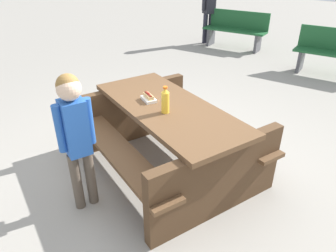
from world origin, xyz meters
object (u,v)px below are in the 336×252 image
object	(u,v)px
soda_bottle	(165,101)
bystander_adult	(209,0)
picnic_table	(168,133)
hotdog_tray	(149,98)
park_bench_mid	(236,29)
child_in_coat	(75,128)

from	to	relation	value
soda_bottle	bystander_adult	size ratio (longest dim) A/B	0.16
picnic_table	bystander_adult	world-z (taller)	bystander_adult
bystander_adult	hotdog_tray	bearing A→B (deg)	117.91
picnic_table	hotdog_tray	bearing A→B (deg)	8.62
picnic_table	bystander_adult	distance (m)	5.52
hotdog_tray	park_bench_mid	world-z (taller)	park_bench_mid
park_bench_mid	bystander_adult	world-z (taller)	bystander_adult
picnic_table	child_in_coat	distance (m)	1.00
park_bench_mid	bystander_adult	distance (m)	0.96
child_in_coat	picnic_table	bearing A→B (deg)	-103.33
picnic_table	child_in_coat	bearing A→B (deg)	76.67
park_bench_mid	hotdog_tray	bearing A→B (deg)	110.10
child_in_coat	bystander_adult	bearing A→B (deg)	-65.76
park_bench_mid	bystander_adult	size ratio (longest dim) A/B	0.96
picnic_table	park_bench_mid	xyz separation A→B (m)	(1.99, -4.78, 0.00)
soda_bottle	child_in_coat	world-z (taller)	child_in_coat
hotdog_tray	picnic_table	bearing A→B (deg)	-171.38
picnic_table	hotdog_tray	xyz separation A→B (m)	(0.23, 0.03, 0.34)
bystander_adult	child_in_coat	bearing A→B (deg)	114.24
child_in_coat	bystander_adult	distance (m)	6.20
child_in_coat	soda_bottle	bearing A→B (deg)	-110.30
park_bench_mid	bystander_adult	xyz separation A→B (m)	(0.77, 0.04, 0.58)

